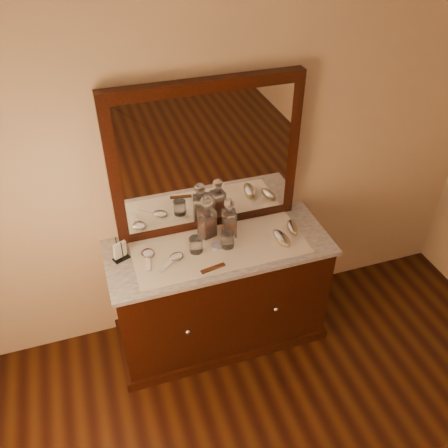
# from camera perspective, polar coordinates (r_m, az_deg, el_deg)

# --- Properties ---
(dresser_cabinet) EXTENTS (1.40, 0.55, 0.82)m
(dresser_cabinet) POSITION_cam_1_polar(r_m,az_deg,el_deg) (3.31, -0.55, -8.48)
(dresser_cabinet) COLOR black
(dresser_cabinet) RESTS_ON floor
(dresser_plinth) EXTENTS (1.46, 0.59, 0.08)m
(dresser_plinth) POSITION_cam_1_polar(r_m,az_deg,el_deg) (3.58, -0.51, -12.58)
(dresser_plinth) COLOR black
(dresser_plinth) RESTS_ON floor
(knob_left) EXTENTS (0.04, 0.04, 0.04)m
(knob_left) POSITION_cam_1_polar(r_m,az_deg,el_deg) (3.04, -4.39, -12.88)
(knob_left) COLOR silver
(knob_left) RESTS_ON dresser_cabinet
(knob_right) EXTENTS (0.04, 0.04, 0.04)m
(knob_right) POSITION_cam_1_polar(r_m,az_deg,el_deg) (3.18, 6.30, -10.23)
(knob_right) COLOR silver
(knob_right) RESTS_ON dresser_cabinet
(marble_top) EXTENTS (1.44, 0.59, 0.03)m
(marble_top) POSITION_cam_1_polar(r_m,az_deg,el_deg) (3.02, -0.59, -2.88)
(marble_top) COLOR silver
(marble_top) RESTS_ON dresser_cabinet
(mirror_frame) EXTENTS (1.20, 0.08, 1.00)m
(mirror_frame) POSITION_cam_1_polar(r_m,az_deg,el_deg) (2.91, -2.14, 7.87)
(mirror_frame) COLOR black
(mirror_frame) RESTS_ON marble_top
(mirror_glass) EXTENTS (1.06, 0.01, 0.86)m
(mirror_glass) POSITION_cam_1_polar(r_m,az_deg,el_deg) (2.88, -1.95, 7.55)
(mirror_glass) COLOR white
(mirror_glass) RESTS_ON marble_top
(lace_runner) EXTENTS (1.10, 0.45, 0.00)m
(lace_runner) POSITION_cam_1_polar(r_m,az_deg,el_deg) (2.99, -0.48, -2.87)
(lace_runner) COLOR silver
(lace_runner) RESTS_ON marble_top
(pin_dish) EXTENTS (0.08, 0.08, 0.01)m
(pin_dish) POSITION_cam_1_polar(r_m,az_deg,el_deg) (2.99, -0.86, -2.64)
(pin_dish) COLOR white
(pin_dish) RESTS_ON lace_runner
(comb) EXTENTS (0.16, 0.06, 0.01)m
(comb) POSITION_cam_1_polar(r_m,az_deg,el_deg) (2.84, -1.33, -5.37)
(comb) COLOR #653111
(comb) RESTS_ON lace_runner
(napkin_rack) EXTENTS (0.12, 0.09, 0.15)m
(napkin_rack) POSITION_cam_1_polar(r_m,az_deg,el_deg) (2.94, -12.47, -3.24)
(napkin_rack) COLOR black
(napkin_rack) RESTS_ON marble_top
(decanter_left) EXTENTS (0.12, 0.12, 0.31)m
(decanter_left) POSITION_cam_1_polar(r_m,az_deg,el_deg) (3.02, -2.08, 0.44)
(decanter_left) COLOR maroon
(decanter_left) RESTS_ON lace_runner
(decanter_right) EXTENTS (0.10, 0.10, 0.28)m
(decanter_right) POSITION_cam_1_polar(r_m,az_deg,el_deg) (3.02, 0.64, 0.33)
(decanter_right) COLOR maroon
(decanter_right) RESTS_ON lace_runner
(brush_near) EXTENTS (0.10, 0.18, 0.05)m
(brush_near) POSITION_cam_1_polar(r_m,az_deg,el_deg) (3.04, 6.97, -1.77)
(brush_near) COLOR tan
(brush_near) RESTS_ON lace_runner
(brush_far) EXTENTS (0.09, 0.16, 0.04)m
(brush_far) POSITION_cam_1_polar(r_m,az_deg,el_deg) (3.14, 8.33, -0.45)
(brush_far) COLOR tan
(brush_far) RESTS_ON lace_runner
(hand_mirror_outer) EXTENTS (0.09, 0.21, 0.02)m
(hand_mirror_outer) POSITION_cam_1_polar(r_m,az_deg,el_deg) (2.95, -9.19, -3.78)
(hand_mirror_outer) COLOR silver
(hand_mirror_outer) RESTS_ON lace_runner
(hand_mirror_inner) EXTENTS (0.19, 0.17, 0.02)m
(hand_mirror_inner) POSITION_cam_1_polar(r_m,az_deg,el_deg) (2.91, -5.99, -4.18)
(hand_mirror_inner) COLOR silver
(hand_mirror_inner) RESTS_ON lace_runner
(tumblers) EXTENTS (0.29, 0.10, 0.10)m
(tumblers) POSITION_cam_1_polar(r_m,az_deg,el_deg) (2.95, -1.49, -2.22)
(tumblers) COLOR white
(tumblers) RESTS_ON lace_runner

